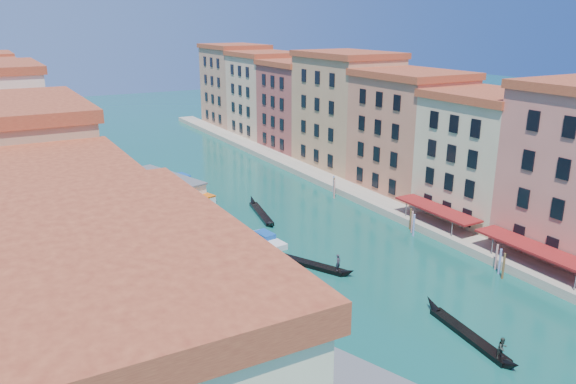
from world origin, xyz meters
The scene contains 10 objects.
right_bank_palazzos centered at (30.00, 65.00, 9.75)m, with size 12.80×128.40×21.00m.
quay centered at (22.00, 65.00, 0.50)m, with size 4.00×140.00×1.00m, color gray.
restaurant_awnings centered at (22.19, 23.00, 2.99)m, with size 3.20×44.55×3.12m.
mooring_poles_right centered at (19.10, 28.80, 1.30)m, with size 1.44×54.24×3.20m.
vaporetto_far centered at (-3.03, 72.23, 1.29)m, with size 9.57×19.72×2.87m.
gondola_fore centered at (2.08, 38.02, 0.43)m, with size 6.62×11.68×2.52m.
gondola_right centered at (6.59, 18.16, 0.47)m, with size 2.39×12.29×2.45m.
gondola_far centered at (5.27, 55.73, 0.36)m, with size 3.44×12.25×1.75m.
motorboat_mid centered at (1.19, 46.00, 0.50)m, with size 2.67×6.35×1.28m.
motorboat_far centered at (1.02, 76.36, 0.56)m, with size 3.56×7.20×1.43m.
Camera 1 is at (-27.68, -11.14, 26.23)m, focal length 35.00 mm.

